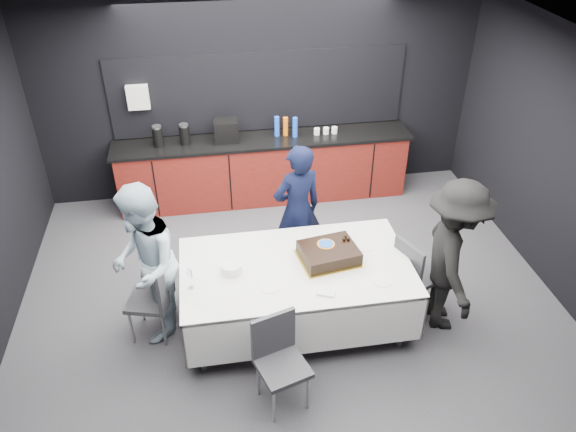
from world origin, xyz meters
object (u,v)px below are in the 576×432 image
object	(u,v)px
plate_stack	(232,268)
champagne_flute	(190,275)
party_table	(296,276)
person_left	(145,265)
chair_right	(414,271)
person_right	(453,257)
chair_left	(156,294)
cake_assembly	(329,253)
person_center	(297,210)
chair_near	(279,355)

from	to	relation	value
plate_stack	champagne_flute	world-z (taller)	champagne_flute
party_table	person_left	distance (m)	1.51
chair_right	person_right	world-z (taller)	person_right
chair_left	chair_right	distance (m)	2.69
chair_right	person_left	world-z (taller)	person_left
party_table	cake_assembly	bearing A→B (deg)	8.74
party_table	chair_right	distance (m)	1.28
champagne_flute	person_center	bearing A→B (deg)	41.93
party_table	chair_left	xyz separation A→B (m)	(-1.42, 0.08, -0.11)
party_table	champagne_flute	size ratio (longest dim) A/B	10.36
chair_right	person_left	xyz separation A→B (m)	(-2.76, 0.14, 0.33)
person_left	person_right	distance (m)	3.07
plate_stack	chair_right	world-z (taller)	chair_right
cake_assembly	plate_stack	world-z (taller)	cake_assembly
person_left	party_table	bearing A→B (deg)	83.18
chair_near	person_right	bearing A→B (deg)	20.40
cake_assembly	chair_left	distance (m)	1.79
chair_right	person_center	distance (m)	1.47
plate_stack	person_right	size ratio (longest dim) A/B	0.12
party_table	person_right	size ratio (longest dim) A/B	1.35
champagne_flute	chair_right	world-z (taller)	champagne_flute
plate_stack	chair_left	xyz separation A→B (m)	(-0.77, 0.07, -0.30)
party_table	plate_stack	xyz separation A→B (m)	(-0.65, 0.01, 0.19)
plate_stack	chair_right	size ratio (longest dim) A/B	0.22
chair_near	person_left	bearing A→B (deg)	137.84
person_center	cake_assembly	bearing A→B (deg)	83.47
chair_left	person_right	size ratio (longest dim) A/B	0.54
party_table	person_right	xyz separation A→B (m)	(1.56, -0.22, 0.22)
plate_stack	person_right	xyz separation A→B (m)	(2.20, -0.22, 0.03)
person_left	person_right	world-z (taller)	person_left
plate_stack	chair_near	world-z (taller)	chair_near
person_center	person_right	world-z (taller)	person_right
champagne_flute	chair_left	bearing A→B (deg)	146.39
person_center	plate_stack	bearing A→B (deg)	31.05
chair_left	person_center	bearing A→B (deg)	28.26
plate_stack	chair_right	distance (m)	1.94
chair_right	person_right	xyz separation A→B (m)	(0.28, -0.22, 0.32)
chair_near	person_left	distance (m)	1.62
person_left	champagne_flute	bearing A→B (deg)	53.14
chair_right	plate_stack	bearing A→B (deg)	179.83
chair_left	chair_right	bearing A→B (deg)	-1.59
cake_assembly	chair_left	bearing A→B (deg)	179.28
person_left	chair_left	bearing A→B (deg)	44.10
plate_stack	champagne_flute	xyz separation A→B (m)	(-0.40, -0.18, 0.11)
person_right	champagne_flute	bearing A→B (deg)	98.73
plate_stack	person_right	distance (m)	2.22
plate_stack	chair_left	bearing A→B (deg)	174.87
chair_right	chair_near	world-z (taller)	same
plate_stack	chair_near	bearing A→B (deg)	-70.30
cake_assembly	champagne_flute	size ratio (longest dim) A/B	2.99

